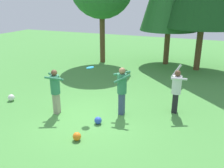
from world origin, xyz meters
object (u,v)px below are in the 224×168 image
Objects in this scene: person_thrower at (176,88)px; frisbee at (90,68)px; ball_blue at (98,120)px; person_bystander at (122,87)px; ball_orange at (77,136)px; person_catcher at (55,88)px; ball_white at (11,98)px.

person_thrower is 5.91× the size of frisbee.
person_bystander is at bearing 64.78° from ball_blue.
frisbee reaches higher than ball_orange.
person_catcher is 0.95× the size of person_bystander.
person_bystander reaches higher than person_catcher.
person_catcher is (-4.03, -1.75, 0.02)m from person_thrower.
ball_blue is at bearing 44.05° from person_bystander.
person_catcher is 2.40m from person_bystander.
ball_orange is at bearing 27.42° from person_thrower.
person_thrower is 7.15× the size of ball_blue.
frisbee reaches higher than person_bystander.
ball_blue is at bearing 15.65° from person_thrower.
person_catcher is at bearing 174.94° from ball_blue.
ball_orange is (-0.62, -2.18, -0.93)m from person_bystander.
person_catcher is at bearing 140.87° from ball_orange.
person_catcher is 2.26m from ball_orange.
person_catcher reaches higher than ball_orange.
person_thrower reaches higher than ball_orange.
ball_white is at bearing 153.43° from person_catcher.
ball_orange is at bearing -60.23° from person_catcher.
person_catcher is 1.50m from frisbee.
person_catcher is at bearing -0.97° from person_thrower.
person_bystander is at bearing 20.73° from frisbee.
ball_white is at bearing -11.25° from person_thrower.
person_thrower is 3.08m from ball_blue.
person_thrower is at bearing 24.42° from frisbee.
ball_blue is (4.21, -0.39, -0.01)m from ball_white.
person_thrower is 1.08× the size of person_catcher.
person_bystander reaches higher than ball_white.
person_thrower is at bearing 13.17° from ball_white.
frisbee is at bearing -0.00° from person_bystander.
frisbee is 1.21× the size of ball_blue.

